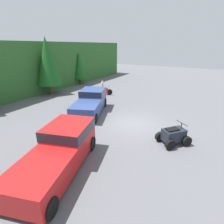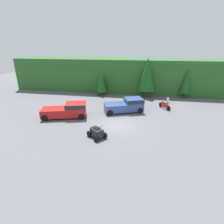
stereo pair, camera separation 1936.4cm
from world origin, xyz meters
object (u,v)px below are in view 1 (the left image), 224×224
at_px(pickup_truck_red, 60,148).
at_px(dirt_bike, 103,91).
at_px(quad_atv, 173,136).
at_px(pickup_truck_second, 91,101).
at_px(rider_person, 102,87).

xyz_separation_m(pickup_truck_red, dirt_bike, (12.03, 5.16, -0.49)).
xyz_separation_m(pickup_truck_red, quad_atv, (4.80, -4.34, -0.45)).
bearing_deg(quad_atv, pickup_truck_red, 178.60).
distance_m(pickup_truck_red, dirt_bike, 13.10).
height_order(pickup_truck_second, quad_atv, pickup_truck_second).
height_order(quad_atv, rider_person, rider_person).
height_order(dirt_bike, rider_person, rider_person).
xyz_separation_m(quad_atv, rider_person, (7.60, 9.77, 0.38)).
distance_m(pickup_truck_red, rider_person, 13.54).
xyz_separation_m(dirt_bike, rider_person, (0.36, 0.26, 0.42)).
bearing_deg(pickup_truck_red, rider_person, 7.21).
relative_size(pickup_truck_second, rider_person, 3.34).
height_order(dirt_bike, quad_atv, quad_atv).
bearing_deg(rider_person, pickup_truck_second, -115.06).
height_order(pickup_truck_red, pickup_truck_second, same).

